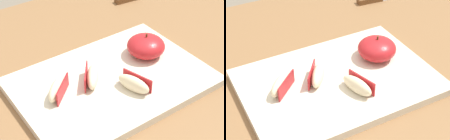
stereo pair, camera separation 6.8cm
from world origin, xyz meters
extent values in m
cube|color=brown|center=(0.00, 0.00, 0.76)|extent=(1.21, 0.80, 0.03)
cube|color=brown|center=(0.55, 0.34, 0.37)|extent=(0.06, 0.06, 0.75)
cube|color=beige|center=(0.06, -0.02, 0.79)|extent=(0.36, 0.25, 0.02)
ellipsoid|color=#B21E23|center=(0.16, 0.01, 0.82)|extent=(0.08, 0.08, 0.04)
cylinder|color=#4C3319|center=(0.16, 0.01, 0.84)|extent=(0.00, 0.00, 0.01)
ellipsoid|color=beige|center=(-0.05, 0.00, 0.81)|extent=(0.06, 0.06, 0.03)
cube|color=#B21E23|center=(-0.04, -0.01, 0.81)|extent=(0.05, 0.04, 0.03)
ellipsoid|color=beige|center=(0.02, -0.01, 0.81)|extent=(0.06, 0.07, 0.03)
cube|color=#B21E23|center=(0.01, 0.00, 0.81)|extent=(0.04, 0.05, 0.03)
ellipsoid|color=beige|center=(0.07, -0.07, 0.81)|extent=(0.04, 0.07, 0.03)
cube|color=#B21E23|center=(0.08, -0.06, 0.81)|extent=(0.02, 0.06, 0.03)
camera|label=1|loc=(-0.26, -0.46, 1.23)|focal=58.84mm
camera|label=2|loc=(-0.20, -0.50, 1.23)|focal=58.84mm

